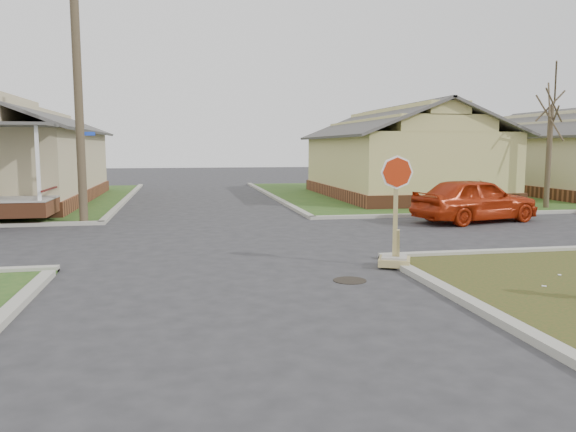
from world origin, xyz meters
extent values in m
plane|color=#2C2C2E|center=(0.00, 0.00, 0.00)|extent=(120.00, 120.00, 0.00)
cylinder|color=black|center=(2.20, -0.50, 0.01)|extent=(0.64, 0.64, 0.01)
cube|color=brown|center=(10.00, 16.50, 0.30)|extent=(7.20, 11.20, 0.60)
cube|color=#D6CF7E|center=(10.00, 16.50, 1.90)|extent=(7.00, 11.00, 2.60)
cube|color=brown|center=(20.00, 16.50, 0.30)|extent=(7.20, 11.20, 0.60)
cube|color=beige|center=(20.00, 16.50, 1.90)|extent=(7.00, 11.00, 2.60)
cylinder|color=#493B2A|center=(-4.20, 8.90, 4.50)|extent=(0.28, 0.28, 9.00)
cylinder|color=#493B2A|center=(14.00, 10.20, 2.15)|extent=(0.22, 0.22, 4.20)
cube|color=tan|center=(3.49, 0.47, 0.13)|extent=(0.65, 0.65, 0.16)
cube|color=#A8A39A|center=(3.49, 0.47, 0.23)|extent=(0.52, 0.52, 0.04)
cube|color=tan|center=(3.49, 0.47, 1.25)|extent=(0.09, 0.05, 2.20)
cylinder|color=#A8250B|center=(3.49, 0.43, 2.04)|extent=(0.59, 0.26, 0.63)
cylinder|color=white|center=(3.49, 0.44, 2.04)|extent=(0.66, 0.29, 0.71)
imported|color=#AF2A0C|center=(8.94, 6.94, 0.77)|extent=(4.80, 2.81, 1.53)
camera|label=1|loc=(-0.95, -10.68, 2.57)|focal=35.00mm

